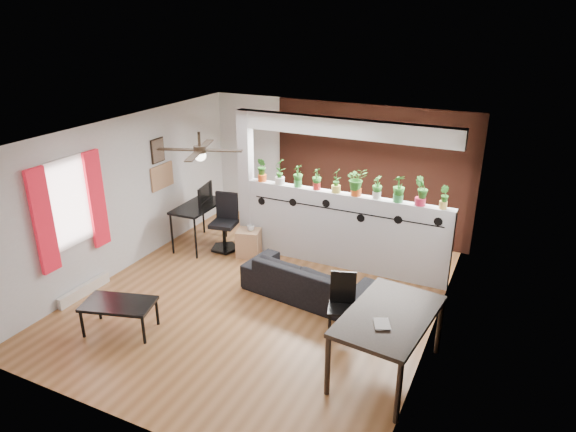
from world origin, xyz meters
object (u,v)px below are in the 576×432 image
(cup, at_px, (251,228))
(computer_desk, at_px, (198,209))
(ceiling_fan, at_px, (200,152))
(potted_plant_9, at_px, (444,197))
(potted_plant_3, at_px, (317,178))
(potted_plant_8, at_px, (421,190))
(potted_plant_7, at_px, (399,188))
(folding_chair, at_px, (342,299))
(coffee_table, at_px, (119,306))
(dining_table, at_px, (389,320))
(sofa, at_px, (308,280))
(potted_plant_2, at_px, (298,175))
(potted_plant_1, at_px, (280,170))
(cube_shelf, at_px, (249,243))
(potted_plant_6, at_px, (377,186))
(potted_plant_5, at_px, (357,181))
(potted_plant_4, at_px, (336,179))
(office_chair, at_px, (225,226))
(potted_plant_0, at_px, (262,169))

(cup, relative_size, computer_desk, 0.12)
(ceiling_fan, bearing_deg, potted_plant_9, 29.51)
(potted_plant_3, distance_m, potted_plant_8, 1.76)
(potted_plant_7, distance_m, folding_chair, 2.18)
(computer_desk, relative_size, coffee_table, 1.06)
(cup, distance_m, dining_table, 3.76)
(sofa, distance_m, computer_desk, 2.79)
(dining_table, xyz_separation_m, folding_chair, (-0.78, 0.56, -0.21))
(potted_plant_8, bearing_deg, cup, -173.26)
(potted_plant_2, bearing_deg, sofa, -58.88)
(potted_plant_1, bearing_deg, potted_plant_3, 0.00)
(cup, bearing_deg, potted_plant_3, 16.84)
(potted_plant_2, xyz_separation_m, sofa, (0.73, -1.21, -1.27))
(potted_plant_3, height_order, potted_plant_8, potted_plant_8)
(potted_plant_3, height_order, cube_shelf, potted_plant_3)
(potted_plant_6, bearing_deg, potted_plant_5, 180.00)
(potted_plant_1, relative_size, potted_plant_4, 1.09)
(potted_plant_4, bearing_deg, computer_desk, -172.52)
(ceiling_fan, bearing_deg, cup, 91.97)
(office_chair, bearing_deg, cube_shelf, -6.72)
(ceiling_fan, distance_m, potted_plant_0, 1.95)
(potted_plant_5, distance_m, office_chair, 2.68)
(potted_plant_1, height_order, folding_chair, potted_plant_1)
(sofa, bearing_deg, cup, -22.19)
(potted_plant_2, bearing_deg, folding_chair, -50.93)
(potted_plant_0, xyz_separation_m, sofa, (1.43, -1.21, -1.29))
(potted_plant_6, xyz_separation_m, computer_desk, (-3.29, -0.34, -0.82))
(potted_plant_2, bearing_deg, potted_plant_1, 180.00)
(potted_plant_1, distance_m, potted_plant_3, 0.70)
(potted_plant_5, distance_m, potted_plant_9, 1.41)
(potted_plant_4, distance_m, cube_shelf, 2.05)
(potted_plant_3, bearing_deg, potted_plant_2, -180.00)
(potted_plant_6, height_order, computer_desk, potted_plant_6)
(potted_plant_2, bearing_deg, potted_plant_3, 0.00)
(dining_table, distance_m, coffee_table, 3.67)
(ceiling_fan, relative_size, potted_plant_4, 2.80)
(potted_plant_1, xyz_separation_m, computer_desk, (-1.54, -0.34, -0.86))
(potted_plant_4, distance_m, potted_plant_8, 1.40)
(potted_plant_9, bearing_deg, ceiling_fan, -150.49)
(dining_table, bearing_deg, ceiling_fan, 167.75)
(potted_plant_7, bearing_deg, potted_plant_6, 180.00)
(potted_plant_3, relative_size, potted_plant_6, 0.98)
(computer_desk, distance_m, folding_chair, 3.78)
(cube_shelf, bearing_deg, potted_plant_3, 0.87)
(potted_plant_6, height_order, potted_plant_8, potted_plant_8)
(sofa, xyz_separation_m, cube_shelf, (-1.55, 0.87, -0.04))
(cube_shelf, xyz_separation_m, coffee_table, (-0.43, -2.86, 0.15))
(folding_chair, bearing_deg, office_chair, 150.71)
(potted_plant_5, bearing_deg, potted_plant_3, 180.00)
(potted_plant_3, relative_size, potted_plant_9, 1.04)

